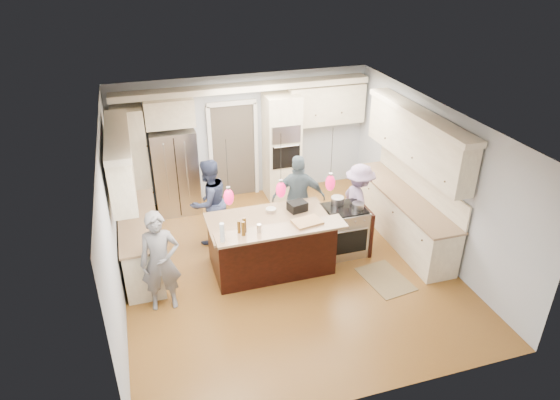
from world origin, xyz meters
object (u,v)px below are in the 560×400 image
at_px(refrigerator, 175,171).
at_px(island_range, 344,230).
at_px(person_far_left, 209,202).
at_px(kitchen_island, 271,243).
at_px(person_bar_end, 160,262).

height_order(refrigerator, island_range, refrigerator).
distance_m(island_range, person_far_left, 2.53).
bearing_deg(person_far_left, island_range, 124.88).
bearing_deg(kitchen_island, person_bar_end, -164.55).
distance_m(person_bar_end, person_far_left, 1.97).
bearing_deg(person_far_left, refrigerator, -101.94).
height_order(kitchen_island, island_range, kitchen_island).
relative_size(kitchen_island, person_bar_end, 1.26).
relative_size(refrigerator, person_bar_end, 1.08).
bearing_deg(kitchen_island, person_far_left, 126.46).
height_order(island_range, person_bar_end, person_bar_end).
xyz_separation_m(island_range, person_bar_end, (-3.30, -0.60, 0.38)).
xyz_separation_m(refrigerator, person_far_left, (0.45, -1.41, -0.07)).
height_order(kitchen_island, person_bar_end, person_bar_end).
bearing_deg(person_bar_end, kitchen_island, 19.32).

